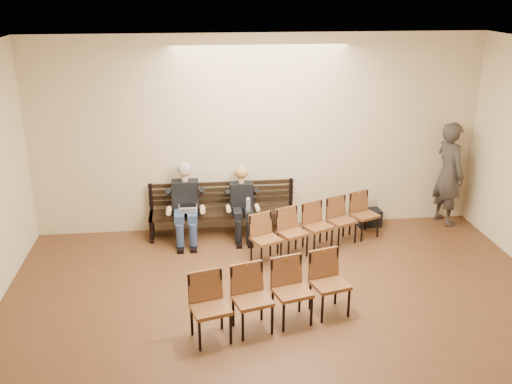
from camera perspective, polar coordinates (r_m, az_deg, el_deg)
room_walls at (r=5.93m, az=5.22°, el=3.11°), size 8.02×10.01×3.51m
bench at (r=10.26m, az=-3.32°, el=-3.11°), size 2.60×0.90×0.45m
seated_man at (r=9.96m, az=-7.06°, el=-1.07°), size 0.58×0.80×1.38m
seated_woman at (r=10.03m, az=-1.40°, el=-1.40°), size 0.50×0.70×1.17m
laptop at (r=9.86m, az=-6.81°, el=-2.07°), size 0.34×0.28×0.23m
water_bottle at (r=9.83m, az=-0.78°, el=-1.91°), size 0.08×0.08×0.25m
bag at (r=10.85m, az=11.22°, el=-2.53°), size 0.44×0.32×0.31m
passerby at (r=11.06m, az=18.80°, el=2.47°), size 0.72×0.92×2.23m
chair_row_front at (r=9.70m, az=6.20°, el=-3.48°), size 2.43×1.38×0.80m
chair_row_back at (r=7.53m, az=1.67°, el=-10.38°), size 2.20×1.02×0.88m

